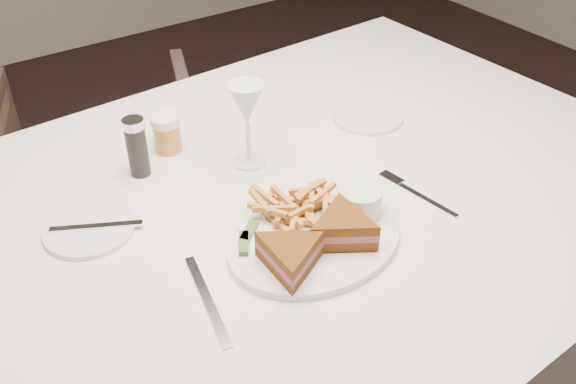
# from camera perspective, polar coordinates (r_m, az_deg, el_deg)

# --- Properties ---
(ground) EXTENTS (5.00, 5.00, 0.00)m
(ground) POSITION_cam_1_polar(r_m,az_deg,el_deg) (1.88, 1.50, -15.40)
(ground) COLOR black
(ground) RESTS_ON ground
(table) EXTENTS (1.67, 1.16, 0.75)m
(table) POSITION_cam_1_polar(r_m,az_deg,el_deg) (1.46, -1.14, -12.55)
(table) COLOR white
(table) RESTS_ON ground
(chair_far) EXTENTS (0.79, 0.77, 0.64)m
(chair_far) POSITION_cam_1_polar(r_m,az_deg,el_deg) (2.14, -16.21, 2.21)
(chair_far) COLOR #46332B
(chair_far) RESTS_ON ground
(table_setting) EXTENTS (0.82, 0.63, 0.18)m
(table_setting) POSITION_cam_1_polar(r_m,az_deg,el_deg) (1.15, -0.36, -0.55)
(table_setting) COLOR white
(table_setting) RESTS_ON table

